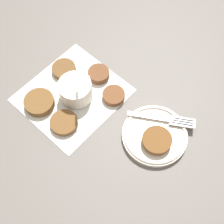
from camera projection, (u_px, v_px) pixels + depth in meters
The scene contains 11 objects.
ground_plane at pixel (61, 96), 0.92m from camera, with size 4.00×4.00×0.00m, color #605B56.
napkin at pixel (73, 95), 0.92m from camera, with size 0.31×0.29×0.00m.
sauce_bowl at pixel (76, 91), 0.89m from camera, with size 0.10×0.10×0.12m.
fritter_0 at pixel (39, 102), 0.90m from camera, with size 0.09×0.09×0.02m.
fritter_1 at pixel (64, 69), 0.95m from camera, with size 0.07×0.07×0.02m.
fritter_2 at pixel (64, 123), 0.87m from camera, with size 0.08×0.08×0.02m.
fritter_3 at pixel (99, 74), 0.94m from camera, with size 0.06×0.06×0.02m.
fritter_4 at pixel (114, 96), 0.91m from camera, with size 0.07×0.07×0.02m.
serving_plate at pixel (155, 135), 0.85m from camera, with size 0.18×0.18×0.02m.
fritter_on_plate at pixel (157, 140), 0.83m from camera, with size 0.08×0.08×0.02m.
fork at pixel (169, 120), 0.86m from camera, with size 0.14×0.16×0.00m.
Camera 1 is at (-0.18, -0.45, 0.80)m, focal length 50.00 mm.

